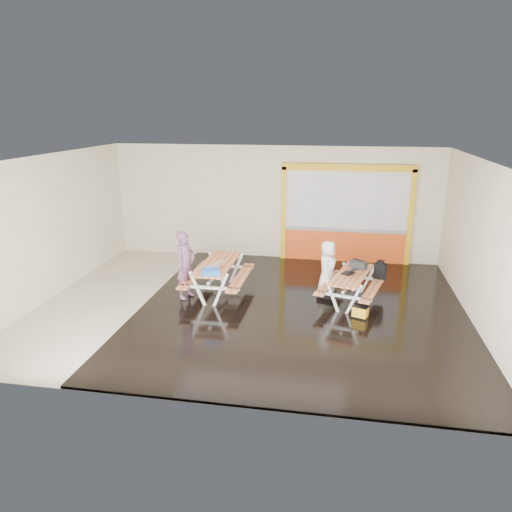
% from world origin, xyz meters
% --- Properties ---
extents(room, '(10.02, 8.02, 3.52)m').
position_xyz_m(room, '(0.00, 0.00, 1.75)').
color(room, beige).
rests_on(room, ground).
extents(deck, '(7.50, 7.98, 0.05)m').
position_xyz_m(deck, '(1.25, 0.00, 0.03)').
color(deck, black).
rests_on(deck, room).
extents(kiosk, '(3.88, 0.16, 3.00)m').
position_xyz_m(kiosk, '(2.20, 3.93, 1.44)').
color(kiosk, '#E45119').
rests_on(kiosk, room).
extents(picnic_table_left, '(1.50, 2.18, 0.86)m').
position_xyz_m(picnic_table_left, '(-0.92, 0.62, 0.66)').
color(picnic_table_left, '#CE7D50').
rests_on(picnic_table_left, deck).
extents(picnic_table_right, '(1.73, 2.17, 0.76)m').
position_xyz_m(picnic_table_right, '(2.37, 0.64, 0.59)').
color(picnic_table_right, '#CE7D50').
rests_on(picnic_table_right, deck).
extents(person_left, '(0.58, 0.71, 1.68)m').
position_xyz_m(person_left, '(-1.63, 0.21, 0.90)').
color(person_left, '#684463').
rests_on(person_left, deck).
extents(person_right, '(0.52, 0.72, 1.36)m').
position_xyz_m(person_right, '(1.79, 0.90, 0.80)').
color(person_right, white).
rests_on(person_right, deck).
extents(laptop_left, '(0.50, 0.47, 0.18)m').
position_xyz_m(laptop_left, '(-0.90, 0.26, 0.92)').
color(laptop_left, silver).
rests_on(laptop_left, picnic_table_left).
extents(laptop_right, '(0.46, 0.45, 0.15)m').
position_xyz_m(laptop_right, '(2.32, 0.60, 0.81)').
color(laptop_right, black).
rests_on(laptop_right, picnic_table_right).
extents(blue_pouch, '(0.47, 0.40, 0.12)m').
position_xyz_m(blue_pouch, '(-0.86, -0.25, 0.92)').
color(blue_pouch, blue).
rests_on(blue_pouch, picnic_table_left).
extents(toolbox, '(0.45, 0.38, 0.23)m').
position_xyz_m(toolbox, '(2.54, 1.07, 0.86)').
color(toolbox, black).
rests_on(toolbox, picnic_table_right).
extents(backpack, '(0.33, 0.26, 0.48)m').
position_xyz_m(backpack, '(3.08, 1.24, 0.69)').
color(backpack, black).
rests_on(backpack, picnic_table_right).
extents(dark_case, '(0.48, 0.41, 0.15)m').
position_xyz_m(dark_case, '(1.79, 0.83, 0.13)').
color(dark_case, black).
rests_on(dark_case, deck).
extents(fluke_bag, '(0.39, 0.33, 0.29)m').
position_xyz_m(fluke_bag, '(2.58, -0.29, 0.19)').
color(fluke_bag, black).
rests_on(fluke_bag, deck).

